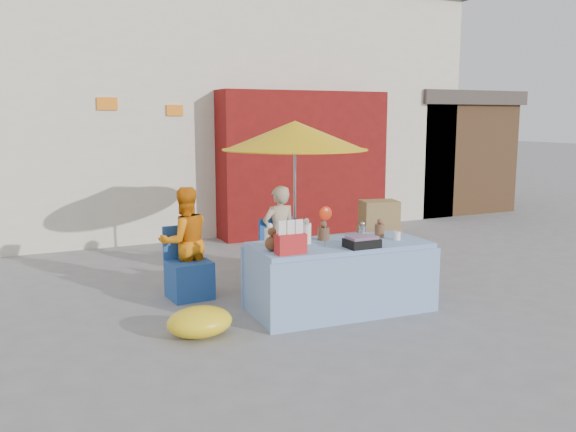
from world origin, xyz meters
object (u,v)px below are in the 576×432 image
umbrella (295,136)px  box_stack (379,248)px  chair_left (189,277)px  vendor_orange (185,242)px  market_table (339,276)px  chair_right (284,266)px  vendor_beige (279,235)px

umbrella → box_stack: (0.72, -0.91, -1.38)m
chair_left → umbrella: (1.55, 0.28, 1.64)m
chair_left → vendor_orange: 0.43m
umbrella → vendor_orange: bearing=-174.5°
market_table → umbrella: umbrella is taller
chair_right → umbrella: 1.69m
chair_right → market_table: bearing=-88.1°
chair_left → market_table: bearing=-44.8°
chair_right → box_stack: (1.03, -0.63, 0.26)m
vendor_orange → umbrella: (1.55, 0.15, 1.23)m
vendor_beige → vendor_orange: bearing=-3.7°
vendor_beige → box_stack: bearing=139.5°
box_stack → chair_right: bearing=148.5°
chair_left → chair_right: 1.25m
vendor_beige → umbrella: bearing=-157.2°
umbrella → vendor_beige: bearing=-153.4°
vendor_orange → chair_left: bearing=85.8°
market_table → box_stack: bearing=35.1°
chair_left → umbrella: bearing=6.6°
market_table → chair_left: bearing=142.3°
vendor_beige → umbrella: size_ratio=0.61×
vendor_orange → vendor_beige: vendor_orange is taller
market_table → box_stack: market_table is taller
vendor_orange → box_stack: (2.27, -0.76, -0.14)m
box_stack → vendor_beige: bearing=143.3°
chair_left → box_stack: 2.37m
chair_left → vendor_orange: vendor_orange is taller
chair_right → box_stack: 1.23m
market_table → umbrella: bearing=86.3°
vendor_beige → chair_right: bearing=85.8°
chair_right → box_stack: size_ratio=0.76×
chair_right → umbrella: umbrella is taller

